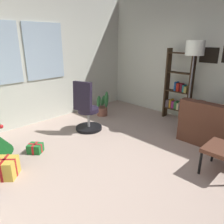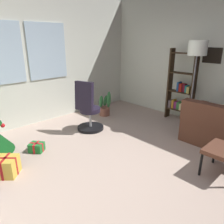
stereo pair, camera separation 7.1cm
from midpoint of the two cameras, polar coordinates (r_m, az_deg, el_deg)
The scene contains 10 objects.
ground_plane at distance 3.35m, azimuth 7.99°, elevation -15.83°, with size 4.98×5.86×0.10m, color #B9A192.
wall_back_with_windows at distance 5.11m, azimuth -19.63°, elevation 13.46°, with size 4.98×0.12×2.90m.
wall_right_with_frames at distance 5.06m, azimuth 27.00°, elevation 12.42°, with size 0.12×5.86×2.90m.
footstool at distance 3.42m, azimuth 26.94°, elevation -9.21°, with size 0.53×0.44×0.41m.
gift_box_green at distance 3.94m, azimuth -20.37°, elevation -9.10°, with size 0.29×0.30×0.16m.
gift_box_gold at distance 3.45m, azimuth -27.21°, elevation -13.21°, with size 0.41×0.41×0.28m.
office_chair at distance 4.46m, azimuth -7.27°, elevation -0.03°, with size 0.58×0.56×1.07m.
bookshelf at distance 5.22m, azimuth 16.99°, elevation 5.73°, with size 0.18×0.64×1.66m.
floor_lamp at distance 4.59m, azimuth 20.77°, elevation 14.16°, with size 0.36×0.36×1.83m.
potted_plant at distance 5.42m, azimuth -2.92°, elevation 1.36°, with size 0.37×0.33×0.63m.
Camera 1 is at (-2.27, -1.58, 1.85)m, focal length 34.08 mm.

